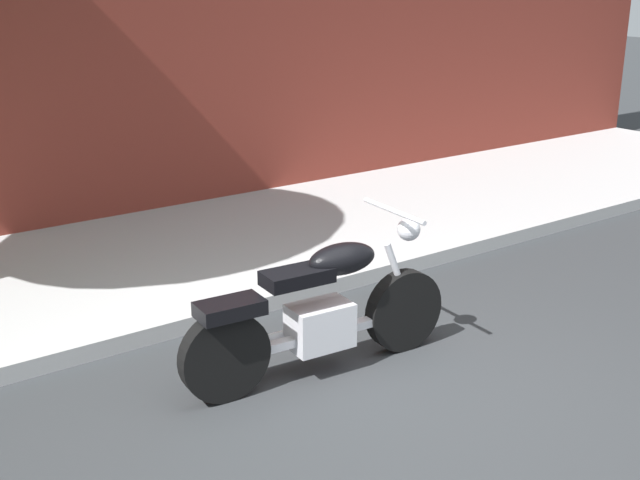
% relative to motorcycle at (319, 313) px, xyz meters
% --- Properties ---
extents(ground_plane, '(60.00, 60.00, 0.00)m').
position_rel_motorcycle_xyz_m(ground_plane, '(0.17, -0.68, -0.46)').
color(ground_plane, '#303335').
extents(sidewalk, '(18.44, 3.01, 0.14)m').
position_rel_motorcycle_xyz_m(sidewalk, '(0.17, 2.61, -0.39)').
color(sidewalk, '#AFAFAF').
rests_on(sidewalk, ground).
extents(motorcycle, '(2.10, 0.70, 1.12)m').
position_rel_motorcycle_xyz_m(motorcycle, '(0.00, 0.00, 0.00)').
color(motorcycle, black).
rests_on(motorcycle, ground).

